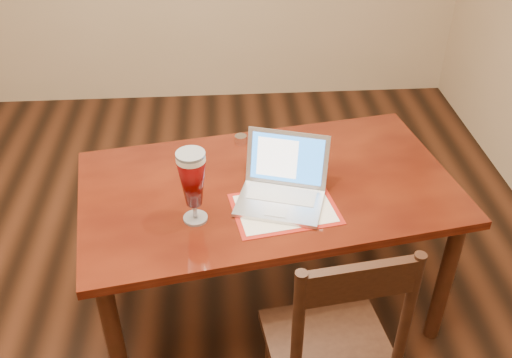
{
  "coord_description": "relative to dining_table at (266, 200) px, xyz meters",
  "views": [
    {
      "loc": [
        0.31,
        -1.97,
        2.32
      ],
      "look_at": [
        0.45,
        0.08,
        0.83
      ],
      "focal_mm": 40.0,
      "sensor_mm": 36.0,
      "label": 1
    }
  ],
  "objects": [
    {
      "name": "dining_table",
      "position": [
        0.0,
        0.0,
        0.0
      ],
      "size": [
        1.81,
        1.21,
        1.12
      ],
      "rotation": [
        0.0,
        0.0,
        0.17
      ],
      "color": "#551A0B",
      "rests_on": "ground"
    },
    {
      "name": "dining_chair",
      "position": [
        0.2,
        -0.7,
        -0.19
      ],
      "size": [
        0.53,
        0.51,
        1.11
      ],
      "rotation": [
        0.0,
        0.0,
        0.14
      ],
      "color": "black",
      "rests_on": "ground"
    },
    {
      "name": "ground",
      "position": [
        -0.5,
        -0.08,
        -0.71
      ],
      "size": [
        5.0,
        5.0,
        0.0
      ],
      "primitive_type": "plane",
      "color": "black",
      "rests_on": "ground"
    }
  ]
}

